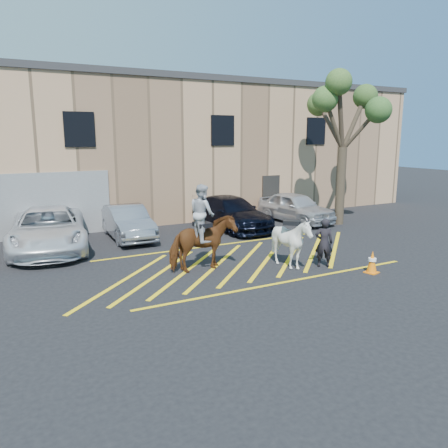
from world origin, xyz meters
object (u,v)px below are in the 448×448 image
mounted_bay (202,236)px  traffic_cone (372,262)px  saddled_white (291,242)px  tree (345,107)px  car_white_pickup (48,229)px  car_silver_sedan (127,222)px  car_white_suv (295,207)px  handler (324,243)px  car_blue_suv (231,213)px

mounted_bay → traffic_cone: 5.50m
saddled_white → tree: tree is taller
car_white_pickup → car_silver_sedan: size_ratio=1.37×
traffic_cone → car_white_suv: bearing=69.5°
car_silver_sedan → mounted_bay: bearing=-79.5°
car_white_suv → tree: (1.61, -1.45, 4.93)m
car_white_suv → traffic_cone: 8.60m
saddled_white → handler: bearing=-21.5°
mounted_bay → traffic_cone: size_ratio=3.88×
car_blue_suv → traffic_cone: size_ratio=7.07×
car_silver_sedan → saddled_white: saddled_white is taller
car_white_suv → saddled_white: bearing=-134.4°
mounted_bay → car_blue_suv: bearing=53.4°
saddled_white → traffic_cone: 2.63m
car_white_suv → traffic_cone: bearing=-116.9°
car_blue_suv → traffic_cone: bearing=-89.0°
mounted_bay → car_white_suv: bearing=34.5°
car_white_suv → tree: size_ratio=0.61×
car_silver_sedan → handler: handler is taller
saddled_white → traffic_cone: bearing=-40.3°
car_white_suv → mounted_bay: mounted_bay is taller
mounted_bay → tree: 11.06m
saddled_white → car_blue_suv: bearing=78.7°
car_blue_suv → tree: bearing=-20.2°
tree → car_silver_sedan: bearing=169.8°
car_white_pickup → car_white_suv: car_white_pickup is taller
car_blue_suv → tree: (5.29, -1.56, 4.94)m
car_silver_sedan → car_blue_suv: car_blue_suv is taller
saddled_white → car_silver_sedan: bearing=118.1°
car_white_suv → mounted_bay: (-7.71, -5.30, 0.39)m
car_white_pickup → tree: size_ratio=0.80×
car_silver_sedan → traffic_cone: bearing=-54.8°
car_silver_sedan → traffic_cone: car_silver_sedan is taller
car_blue_suv → mounted_bay: 6.76m
car_silver_sedan → car_blue_suv: (4.90, -0.26, 0.04)m
car_blue_suv → saddled_white: saddled_white is taller
tree → car_white_pickup: bearing=174.4°
car_blue_suv → handler: (-0.25, -6.90, 0.08)m
car_blue_suv → car_white_suv: 3.69m
car_white_pickup → handler: size_ratio=3.53×
car_white_pickup → mounted_bay: (4.10, -5.15, 0.33)m
car_white_pickup → saddled_white: 9.24m
car_silver_sedan → handler: bearing=-55.3°
handler → saddled_white: 1.12m
car_blue_suv → mounted_bay: size_ratio=1.82×
handler → traffic_cone: bearing=156.4°
car_blue_suv → traffic_cone: 8.20m
car_white_suv → traffic_cone: car_white_suv is taller
mounted_bay → car_white_pickup: bearing=128.5°
saddled_white → tree: 9.53m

